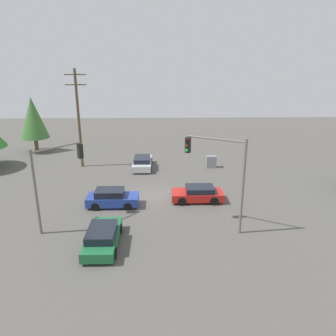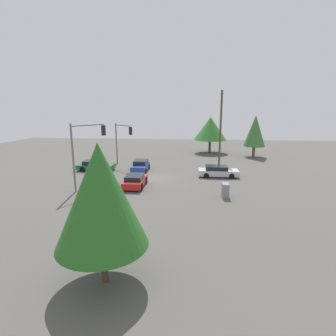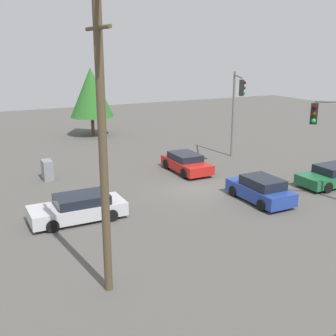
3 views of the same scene
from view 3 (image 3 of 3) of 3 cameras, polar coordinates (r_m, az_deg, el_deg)
name	(u,v)px [view 3 (image 3 of 3)]	position (r m, az deg, el deg)	size (l,w,h in m)	color
ground_plane	(198,189)	(25.35, 4.06, -2.88)	(80.00, 80.00, 0.00)	#54514C
sedan_green	(335,175)	(27.86, 21.63, -0.92)	(2.03, 4.67, 1.28)	#1E6638
sedan_blue	(260,190)	(23.70, 12.42, -2.88)	(4.05, 1.92, 1.39)	#233D93
sedan_red	(186,163)	(28.74, 2.48, 0.70)	(4.18, 1.99, 1.26)	red
sedan_silver	(79,208)	(21.14, -12.02, -5.30)	(2.04, 4.61, 1.27)	silver
traffic_signal_cross	(237,101)	(31.19, 9.27, 8.90)	(3.74, 2.17, 6.51)	slate
utility_pole_tall	(102,137)	(13.46, -8.88, 4.23)	(2.20, 0.28, 10.31)	brown
electrical_cabinet	(47,170)	(28.06, -16.02, -0.26)	(1.05, 0.59, 1.28)	gray
tree_far	(91,92)	(41.15, -10.37, 10.04)	(4.10, 4.10, 6.47)	#4C3823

